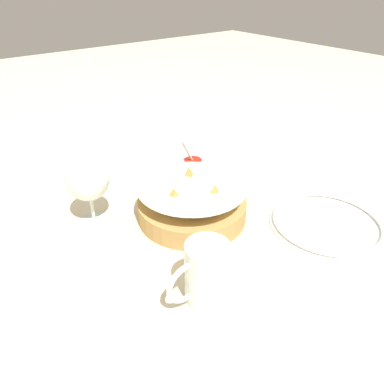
{
  "coord_description": "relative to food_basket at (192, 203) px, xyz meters",
  "views": [
    {
      "loc": [
        0.4,
        0.52,
        0.48
      ],
      "look_at": [
        -0.01,
        -0.02,
        0.06
      ],
      "focal_mm": 35.0,
      "sensor_mm": 36.0,
      "label": 1
    }
  ],
  "objects": [
    {
      "name": "ground_plane",
      "position": [
        0.01,
        0.02,
        -0.04
      ],
      "size": [
        4.0,
        4.0,
        0.0
      ],
      "primitive_type": "plane",
      "color": "beige"
    },
    {
      "name": "food_basket",
      "position": [
        0.0,
        0.0,
        0.0
      ],
      "size": [
        0.23,
        0.23,
        0.1
      ],
      "color": "#B2894C",
      "rests_on": "ground_plane"
    },
    {
      "name": "sauce_cup",
      "position": [
        -0.12,
        -0.15,
        -0.01
      ],
      "size": [
        0.06,
        0.06,
        0.1
      ],
      "color": "#B7B7BC",
      "rests_on": "ground_plane"
    },
    {
      "name": "wine_glass",
      "position": [
        0.18,
        -0.12,
        0.06
      ],
      "size": [
        0.09,
        0.09,
        0.15
      ],
      "color": "silver",
      "rests_on": "ground_plane"
    },
    {
      "name": "beer_mug",
      "position": [
        0.13,
        0.2,
        0.01
      ],
      "size": [
        0.11,
        0.07,
        0.11
      ],
      "color": "silver",
      "rests_on": "ground_plane"
    },
    {
      "name": "side_plate",
      "position": [
        -0.21,
        0.2,
        -0.03
      ],
      "size": [
        0.24,
        0.24,
        0.01
      ],
      "color": "white",
      "rests_on": "ground_plane"
    }
  ]
}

